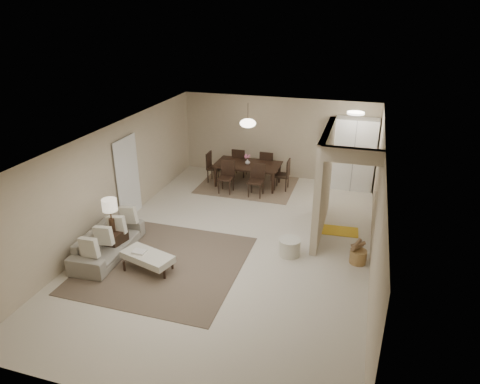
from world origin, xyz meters
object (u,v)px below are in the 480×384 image
(pantry_cabinet, at_px, (354,154))
(dining_table, at_px, (247,175))
(sofa, at_px, (108,243))
(side_table, at_px, (114,241))
(ottoman_bench, at_px, (148,257))
(round_pouf, at_px, (289,247))
(wicker_basket, at_px, (358,257))

(pantry_cabinet, height_order, dining_table, pantry_cabinet)
(sofa, relative_size, side_table, 3.98)
(ottoman_bench, bearing_deg, round_pouf, 44.31)
(side_table, height_order, dining_table, dining_table)
(sofa, relative_size, round_pouf, 4.16)
(side_table, bearing_deg, dining_table, 68.75)
(wicker_basket, height_order, dining_table, dining_table)
(round_pouf, relative_size, wicker_basket, 1.37)
(sofa, distance_m, dining_table, 4.99)
(sofa, bearing_deg, wicker_basket, -79.98)
(side_table, bearing_deg, wicker_basket, 11.79)
(side_table, height_order, round_pouf, side_table)
(sofa, distance_m, round_pouf, 3.92)
(round_pouf, xyz_separation_m, dining_table, (-1.96, 3.53, 0.15))
(pantry_cabinet, distance_m, ottoman_bench, 6.81)
(side_table, distance_m, dining_table, 4.83)
(pantry_cabinet, height_order, side_table, pantry_cabinet)
(pantry_cabinet, bearing_deg, sofa, -131.73)
(pantry_cabinet, xyz_separation_m, round_pouf, (-1.04, -4.25, -0.86))
(round_pouf, bearing_deg, wicker_basket, 3.96)
(ottoman_bench, distance_m, dining_table, 5.01)
(side_table, xyz_separation_m, wicker_basket, (5.15, 1.08, -0.10))
(sofa, distance_m, ottoman_bench, 1.15)
(dining_table, bearing_deg, side_table, -111.14)
(sofa, relative_size, dining_table, 1.03)
(pantry_cabinet, relative_size, round_pouf, 4.39)
(pantry_cabinet, bearing_deg, ottoman_bench, -123.00)
(wicker_basket, bearing_deg, side_table, -168.21)
(side_table, xyz_separation_m, dining_table, (1.75, 4.50, 0.09))
(round_pouf, bearing_deg, dining_table, 119.02)
(pantry_cabinet, height_order, wicker_basket, pantry_cabinet)
(ottoman_bench, distance_m, wicker_basket, 4.37)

